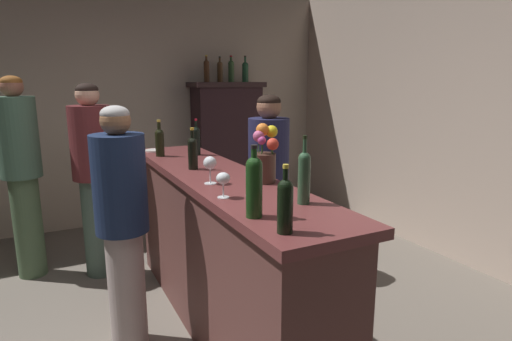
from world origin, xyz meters
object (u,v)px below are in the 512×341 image
Objects in this scene: wine_bottle_riesling at (196,139)px; wine_glass_mid at (223,179)px; wine_bottle_syrah at (254,184)px; wine_bottle_malbec at (304,175)px; wine_bottle_chardonnay at (193,151)px; patron_redhead at (21,169)px; flower_arrangement at (264,158)px; wine_glass_front at (210,164)px; wine_bottle_rose at (160,141)px; bar_counter at (220,251)px; wine_bottle_merlot at (285,203)px; patron_near_entrance at (94,172)px; patron_by_cabinet at (122,220)px; bartender at (268,177)px; display_cabinet at (227,147)px; display_bottle_left at (207,70)px; display_bottle_midright at (245,71)px; display_bottle_midleft at (220,71)px; display_bottle_center at (231,70)px; cheese_plate at (155,150)px.

wine_bottle_riesling is 2.19× the size of wine_glass_mid.
wine_bottle_malbec reaches higher than wine_bottle_syrah.
wine_bottle_chardonnay is 0.17× the size of patron_redhead.
wine_glass_front is at bearing 160.74° from flower_arrangement.
wine_glass_front is at bearing -88.36° from wine_bottle_rose.
bar_counter is at bearing 117.11° from flower_arrangement.
wine_bottle_merlot is 2.41m from patron_near_entrance.
patron_near_entrance is at bearing 101.48° from wine_bottle_merlot.
wine_glass_mid is at bearing -103.11° from wine_bottle_riesling.
wine_bottle_chardonnay is 0.17× the size of patron_near_entrance.
wine_glass_front is at bearing -121.83° from bar_counter.
patron_by_cabinet is at bearing 130.14° from wine_bottle_malbec.
bartender is at bearing 60.03° from flower_arrangement.
flower_arrangement is at bearing -64.86° from wine_bottle_chardonnay.
bar_counter is at bearing 78.41° from wine_bottle_syrah.
display_cabinet is 1.00× the size of patron_near_entrance.
display_bottle_left reaches higher than wine_glass_mid.
wine_glass_front is 0.52× the size of display_bottle_midright.
patron_redhead is at bearing 104.61° from patron_by_cabinet.
wine_bottle_syrah reaches higher than wine_glass_front.
bar_counter is 19.02× the size of wine_glass_mid.
wine_bottle_rose is 0.97× the size of display_bottle_midleft.
wine_glass_front is 0.47× the size of flower_arrangement.
wine_bottle_syrah is (-0.02, -1.71, 0.03)m from wine_bottle_rose.
patron_redhead reaches higher than wine_bottle_merlot.
wine_bottle_malbec is 1.19× the size of wine_bottle_chardonnay.
display_cabinet is at bearing -91.27° from bartender.
wine_bottle_malbec is 3.26m from display_bottle_left.
display_cabinet is 3.13m from wine_glass_mid.
display_bottle_left is at bearing 74.40° from wine_bottle_merlot.
wine_bottle_syrah is 2.19m from patron_near_entrance.
wine_bottle_riesling reaches higher than wine_glass_mid.
patron_by_cabinet is (-1.58, -2.27, -0.94)m from display_bottle_midleft.
patron_redhead is (-1.29, 0.72, -0.26)m from wine_bottle_riesling.
display_bottle_center is at bearing 60.15° from wine_bottle_chardonnay.
display_cabinet is at bearing 78.80° from patron_redhead.
wine_bottle_syrah is at bearing -121.73° from flower_arrangement.
display_bottle_midleft reaches higher than display_cabinet.
wine_glass_front is 1.00× the size of cheese_plate.
display_bottle_midright reaches higher than display_bottle_midleft.
display_bottle_midright reaches higher than display_cabinet.
cheese_plate is 1.01m from bartender.
wine_bottle_merlot reaches higher than wine_glass_mid.
wine_glass_mid is 0.39× the size of flower_arrangement.
wine_bottle_merlot is at bearing -91.70° from wine_glass_front.
patron_redhead is at bearing 112.92° from wine_bottle_syrah.
wine_bottle_malbec is 0.20× the size of patron_redhead.
bartender is (0.89, 1.14, -0.32)m from wine_glass_mid.
patron_by_cabinet reaches higher than wine_bottle_rose.
bar_counter is 1.93m from patron_redhead.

